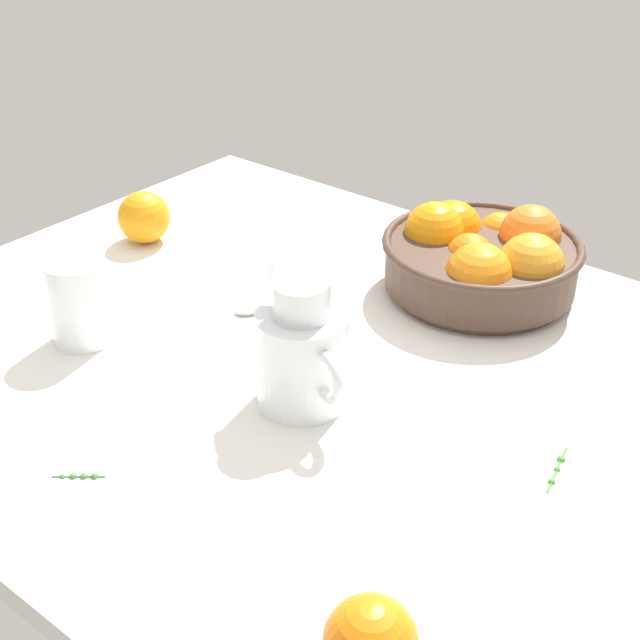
{
  "coord_description": "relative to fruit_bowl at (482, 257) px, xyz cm",
  "views": [
    {
      "loc": [
        57.68,
        -69.52,
        59.56
      ],
      "look_at": [
        1.89,
        -0.53,
        6.5
      ],
      "focal_mm": 50.35,
      "sensor_mm": 36.0,
      "label": 1
    }
  ],
  "objects": [
    {
      "name": "herb_sprig_1",
      "position": [
        25.2,
        -27.64,
        -4.87
      ],
      "size": [
        1.89,
        7.56,
        0.92
      ],
      "color": "#409334",
      "rests_on": "ground_plane"
    },
    {
      "name": "loose_orange_0",
      "position": [
        -47.29,
        -18.09,
        -1.2
      ],
      "size": [
        7.84,
        7.84,
        7.84
      ],
      "primitive_type": "sphere",
      "color": "orange",
      "rests_on": "ground_plane"
    },
    {
      "name": "juice_glass",
      "position": [
        -31.99,
        -41.87,
        -0.43
      ],
      "size": [
        7.46,
        7.46,
        10.95
      ],
      "color": "white",
      "rests_on": "ground_plane"
    },
    {
      "name": "fruit_bowl",
      "position": [
        0.0,
        0.0,
        0.0
      ],
      "size": [
        26.81,
        26.81,
        11.47
      ],
      "color": "#473328",
      "rests_on": "ground_plane"
    },
    {
      "name": "spoon",
      "position": [
        -18.67,
        -22.17,
        -4.69
      ],
      "size": [
        10.08,
        11.7,
        1.0
      ],
      "color": "silver",
      "rests_on": "ground_plane"
    },
    {
      "name": "ground_plane",
      "position": [
        -7.09,
        -27.67,
        -6.62
      ],
      "size": [
        111.67,
        88.08,
        3.0
      ],
      "primitive_type": "cube",
      "color": "white"
    },
    {
      "name": "juice_pitcher",
      "position": [
        -2.46,
        -34.67,
        0.6
      ],
      "size": [
        14.17,
        10.24,
        15.94
      ],
      "color": "white",
      "rests_on": "ground_plane"
    },
    {
      "name": "herb_sprig_0",
      "position": [
        -11.39,
        -58.66,
        -4.85
      ],
      "size": [
        4.38,
        3.63,
        0.85
      ],
      "color": "#437E3A",
      "rests_on": "ground_plane"
    }
  ]
}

